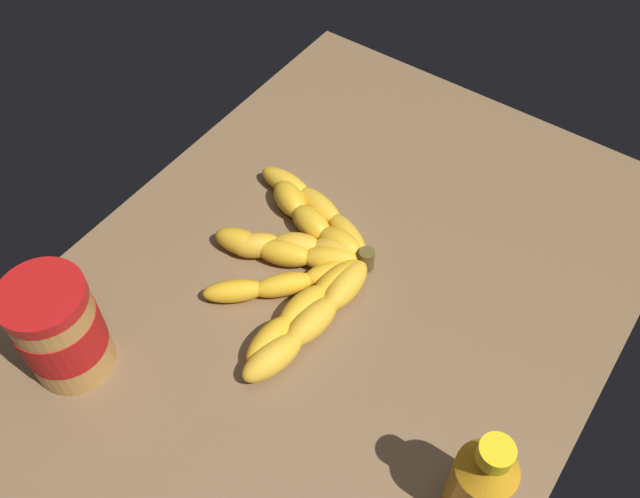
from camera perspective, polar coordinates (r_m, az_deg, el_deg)
The scene contains 4 objects.
ground_plane at distance 86.11cm, azimuth -0.16°, elevation -5.97°, with size 95.82×64.09×4.29cm, color brown.
banana_bunch at distance 86.42cm, azimuth -1.42°, elevation -1.22°, with size 28.79×22.39×3.64cm.
peanut_butter_jar at distance 80.00cm, azimuth -20.66°, elevation -6.21°, with size 9.21×9.21×13.82cm.
honey_bottle at distance 70.31cm, azimuth 13.19°, elevation -18.01°, with size 5.99×5.99×13.61cm.
Camera 1 is at (37.25, 26.60, 70.80)cm, focal length 38.90 mm.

